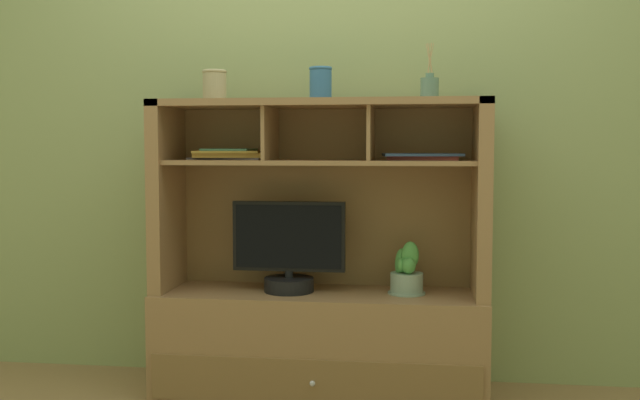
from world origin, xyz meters
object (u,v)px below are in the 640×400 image
(media_console, at_px, (320,303))
(ceramic_vase, at_px, (321,83))
(diffuser_bottle, at_px, (430,88))
(accent_vase, at_px, (214,85))
(tv_monitor, at_px, (289,254))
(magazine_stack_centre, at_px, (422,156))
(potted_orchid, at_px, (407,272))
(magazine_stack_left, at_px, (230,154))

(media_console, relative_size, ceramic_vase, 9.97)
(media_console, relative_size, diffuser_bottle, 6.13)
(accent_vase, bearing_deg, ceramic_vase, 2.61)
(tv_monitor, height_order, ceramic_vase, ceramic_vase)
(diffuser_bottle, distance_m, ceramic_vase, 0.47)
(accent_vase, bearing_deg, media_console, 1.21)
(magazine_stack_centre, height_order, ceramic_vase, ceramic_vase)
(potted_orchid, relative_size, ceramic_vase, 1.58)
(media_console, relative_size, potted_orchid, 6.31)
(diffuser_bottle, relative_size, accent_vase, 1.73)
(magazine_stack_left, distance_m, diffuser_bottle, 0.93)
(diffuser_bottle, bearing_deg, potted_orchid, 176.32)
(magazine_stack_centre, relative_size, ceramic_vase, 2.43)
(media_console, distance_m, diffuser_bottle, 1.05)
(magazine_stack_left, bearing_deg, accent_vase, -137.49)
(magazine_stack_left, distance_m, magazine_stack_centre, 0.85)
(diffuser_bottle, height_order, accent_vase, diffuser_bottle)
(magazine_stack_centre, bearing_deg, accent_vase, -178.93)
(magazine_stack_left, bearing_deg, magazine_stack_centre, -2.15)
(media_console, relative_size, magazine_stack_centre, 4.10)
(ceramic_vase, height_order, accent_vase, ceramic_vase)
(tv_monitor, relative_size, magazine_stack_left, 1.43)
(diffuser_bottle, bearing_deg, magazine_stack_centre, 150.96)
(potted_orchid, bearing_deg, diffuser_bottle, -3.68)
(magazine_stack_left, height_order, magazine_stack_centre, magazine_stack_left)
(media_console, xyz_separation_m, magazine_stack_left, (-0.41, 0.04, 0.66))
(magazine_stack_centre, bearing_deg, media_console, -179.09)
(potted_orchid, height_order, accent_vase, accent_vase)
(ceramic_vase, bearing_deg, media_console, -90.00)
(accent_vase, bearing_deg, magazine_stack_left, 42.51)
(diffuser_bottle, height_order, ceramic_vase, diffuser_bottle)
(media_console, bearing_deg, ceramic_vase, 90.00)
(tv_monitor, xyz_separation_m, magazine_stack_centre, (0.57, 0.04, 0.43))
(media_console, height_order, ceramic_vase, ceramic_vase)
(potted_orchid, distance_m, accent_vase, 1.17)
(tv_monitor, relative_size, diffuser_bottle, 2.11)
(media_console, relative_size, tv_monitor, 2.90)
(media_console, distance_m, accent_vase, 1.07)
(ceramic_vase, bearing_deg, magazine_stack_centre, -0.58)
(media_console, height_order, accent_vase, accent_vase)
(potted_orchid, distance_m, magazine_stack_left, 0.94)
(media_console, xyz_separation_m, accent_vase, (-0.47, -0.01, 0.96))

